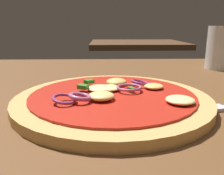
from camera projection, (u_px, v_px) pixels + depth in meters
name	position (u px, v px, depth m)	size (l,w,h in m)	color
dining_table	(109.00, 113.00, 0.36)	(1.11, 0.92, 0.04)	brown
pizza	(113.00, 99.00, 0.34)	(0.28, 0.28, 0.03)	tan
beer_glass	(221.00, 49.00, 0.61)	(0.07, 0.07, 0.11)	silver
background_table	(137.00, 44.00, 1.64)	(0.64, 0.54, 0.04)	#4C301C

